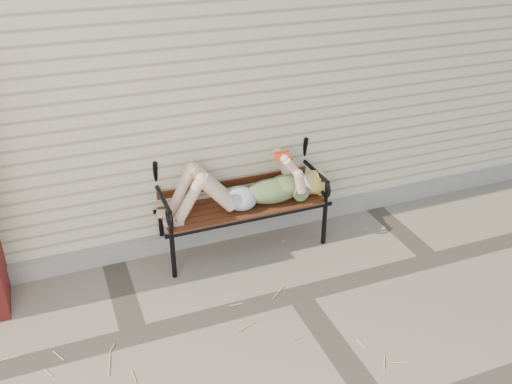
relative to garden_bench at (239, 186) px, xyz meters
name	(u,v)px	position (x,y,z in m)	size (l,w,h in m)	color
ground	(298,294)	(0.16, -0.86, -0.55)	(80.00, 80.00, 0.00)	#766B5A
house_wall	(184,18)	(0.16, 2.14, 0.95)	(8.00, 4.00, 3.00)	beige
foundation_strip	(252,224)	(0.16, 0.11, -0.47)	(8.00, 0.10, 0.15)	#ABA59A
garden_bench	(239,186)	(0.00, 0.00, 0.00)	(1.51, 0.60, 0.98)	black
reading_woman	(246,188)	(0.01, -0.12, 0.03)	(1.43, 0.32, 0.45)	#0B334D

